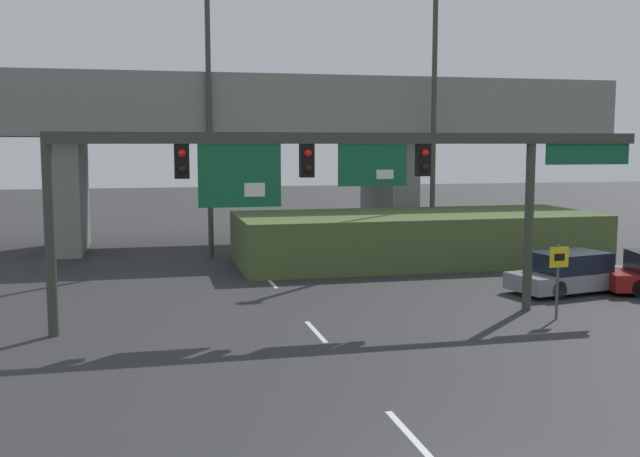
{
  "coord_description": "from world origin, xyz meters",
  "views": [
    {
      "loc": [
        -4.46,
        -9.77,
        5.17
      ],
      "look_at": [
        0.0,
        9.39,
        2.92
      ],
      "focal_mm": 42.0,
      "sensor_mm": 36.0,
      "label": 1
    }
  ],
  "objects_px": {
    "speed_limit_sign": "(558,271)",
    "parked_sedan_near_right": "(573,273)",
    "signal_gantry": "(344,167)",
    "highway_light_pole_far": "(434,77)",
    "highway_light_pole_near": "(208,45)"
  },
  "relations": [
    {
      "from": "speed_limit_sign",
      "to": "parked_sedan_near_right",
      "type": "relative_size",
      "value": 0.44
    },
    {
      "from": "highway_light_pole_far",
      "to": "parked_sedan_near_right",
      "type": "relative_size",
      "value": 3.16
    },
    {
      "from": "signal_gantry",
      "to": "highway_light_pole_near",
      "type": "xyz_separation_m",
      "value": [
        -2.72,
        13.19,
        4.98
      ]
    },
    {
      "from": "highway_light_pole_near",
      "to": "parked_sedan_near_right",
      "type": "height_order",
      "value": "highway_light_pole_near"
    },
    {
      "from": "highway_light_pole_far",
      "to": "parked_sedan_near_right",
      "type": "bearing_deg",
      "value": -83.09
    },
    {
      "from": "signal_gantry",
      "to": "speed_limit_sign",
      "type": "distance_m",
      "value": 7.0
    },
    {
      "from": "highway_light_pole_far",
      "to": "parked_sedan_near_right",
      "type": "height_order",
      "value": "highway_light_pole_far"
    },
    {
      "from": "highway_light_pole_near",
      "to": "parked_sedan_near_right",
      "type": "xyz_separation_m",
      "value": [
        11.62,
        -10.92,
        -8.82
      ]
    },
    {
      "from": "highway_light_pole_near",
      "to": "highway_light_pole_far",
      "type": "bearing_deg",
      "value": -4.18
    },
    {
      "from": "speed_limit_sign",
      "to": "highway_light_pole_far",
      "type": "xyz_separation_m",
      "value": [
        1.51,
        13.78,
        6.8
      ]
    },
    {
      "from": "speed_limit_sign",
      "to": "parked_sedan_near_right",
      "type": "distance_m",
      "value": 4.61
    },
    {
      "from": "parked_sedan_near_right",
      "to": "signal_gantry",
      "type": "bearing_deg",
      "value": -177.12
    },
    {
      "from": "highway_light_pole_far",
      "to": "signal_gantry",
      "type": "bearing_deg",
      "value": -121.68
    },
    {
      "from": "speed_limit_sign",
      "to": "highway_light_pole_far",
      "type": "bearing_deg",
      "value": 83.73
    },
    {
      "from": "speed_limit_sign",
      "to": "signal_gantry",
      "type": "bearing_deg",
      "value": 167.69
    }
  ]
}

